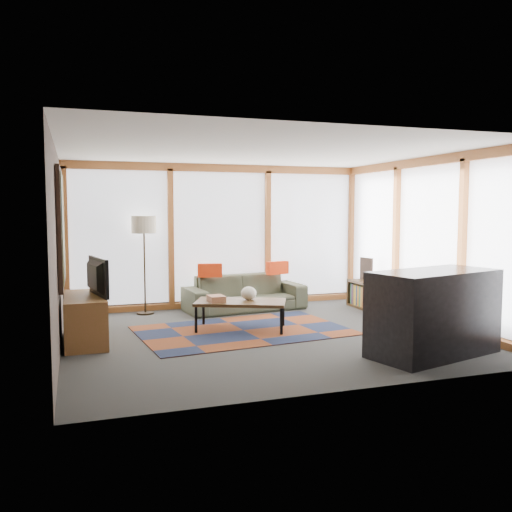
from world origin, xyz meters
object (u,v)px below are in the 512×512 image
object	(u,v)px
tv_console	(85,319)
bar_counter	(434,313)
coffee_table	(241,315)
bookshelf	(383,300)
television	(92,277)
sofa	(245,293)
floor_lamp	(145,265)

from	to	relation	value
tv_console	bar_counter	distance (m)	4.53
coffee_table	bookshelf	bearing A→B (deg)	8.47
television	bar_counter	xyz separation A→B (m)	(3.96, -1.96, -0.37)
sofa	bar_counter	world-z (taller)	bar_counter
television	tv_console	bearing A→B (deg)	50.69
floor_lamp	television	bearing A→B (deg)	-116.86
floor_lamp	tv_console	world-z (taller)	floor_lamp
bookshelf	tv_console	world-z (taller)	tv_console
bookshelf	bar_counter	world-z (taller)	bar_counter
coffee_table	bar_counter	world-z (taller)	bar_counter
tv_console	bar_counter	bearing A→B (deg)	-26.35
television	sofa	bearing A→B (deg)	-70.41
coffee_table	bookshelf	distance (m)	2.69
floor_lamp	tv_console	xyz separation A→B (m)	(-1.01, -1.76, -0.52)
sofa	tv_console	bearing A→B (deg)	-156.63
sofa	bar_counter	bearing A→B (deg)	-76.06
sofa	floor_lamp	distance (m)	1.82
tv_console	television	xyz separation A→B (m)	(0.09, -0.05, 0.58)
coffee_table	television	distance (m)	2.22
coffee_table	television	xyz separation A→B (m)	(-2.11, -0.10, 0.68)
bookshelf	television	distance (m)	4.84
sofa	bookshelf	xyz separation A→B (m)	(2.13, -1.11, -0.07)
sofa	coffee_table	size ratio (longest dim) A/B	1.61
tv_console	floor_lamp	bearing A→B (deg)	60.24
sofa	bar_counter	xyz separation A→B (m)	(1.32, -3.57, 0.21)
sofa	tv_console	xyz separation A→B (m)	(-2.73, -1.56, 0.01)
coffee_table	television	size ratio (longest dim) A/B	1.48
floor_lamp	television	xyz separation A→B (m)	(-0.92, -1.81, 0.05)
tv_console	sofa	bearing A→B (deg)	29.71
sofa	bookshelf	world-z (taller)	sofa
bookshelf	tv_console	distance (m)	4.89
tv_console	bar_counter	size ratio (longest dim) A/B	0.77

